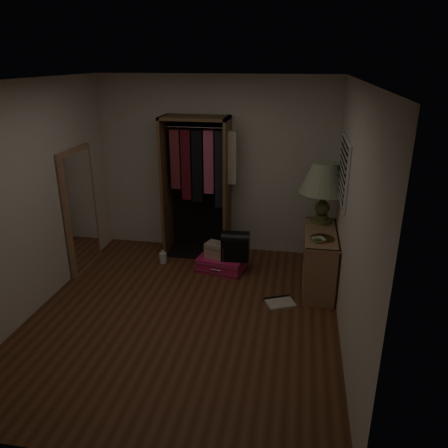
% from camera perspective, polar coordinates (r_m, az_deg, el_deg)
% --- Properties ---
extents(ground, '(4.00, 4.00, 0.00)m').
position_cam_1_polar(ground, '(5.20, -5.20, -11.78)').
color(ground, '#532B17').
rests_on(ground, ground).
extents(room_walls, '(3.52, 4.02, 2.60)m').
position_cam_1_polar(room_walls, '(4.59, -4.76, 4.37)').
color(room_walls, beige).
rests_on(room_walls, ground).
extents(console_bookshelf, '(0.42, 1.12, 0.75)m').
position_cam_1_polar(console_bookshelf, '(5.78, 12.35, -4.21)').
color(console_bookshelf, '#966B48').
rests_on(console_bookshelf, ground).
extents(open_wardrobe, '(1.07, 0.50, 2.05)m').
position_cam_1_polar(open_wardrobe, '(6.35, -3.24, 6.33)').
color(open_wardrobe, brown).
rests_on(open_wardrobe, ground).
extents(floor_mirror, '(0.06, 0.80, 1.70)m').
position_cam_1_polar(floor_mirror, '(6.28, -18.21, 1.73)').
color(floor_mirror, '#A77351').
rests_on(floor_mirror, ground).
extents(pink_suitcase, '(0.72, 0.58, 0.20)m').
position_cam_1_polar(pink_suitcase, '(6.16, -0.29, -5.13)').
color(pink_suitcase, '#DA1A61').
rests_on(pink_suitcase, ground).
extents(train_case, '(0.36, 0.30, 0.22)m').
position_cam_1_polar(train_case, '(6.07, -0.93, -3.42)').
color(train_case, tan).
rests_on(train_case, pink_suitcase).
extents(black_bag, '(0.39, 0.26, 0.41)m').
position_cam_1_polar(black_bag, '(5.98, 1.50, -2.74)').
color(black_bag, black).
rests_on(black_bag, pink_suitcase).
extents(table_lamp, '(0.81, 0.81, 0.80)m').
position_cam_1_polar(table_lamp, '(5.79, 13.01, 5.70)').
color(table_lamp, '#4D5529').
rests_on(table_lamp, console_bookshelf).
extents(brass_tray, '(0.31, 0.31, 0.02)m').
position_cam_1_polar(brass_tray, '(5.41, 12.74, -1.83)').
color(brass_tray, '#A4853F').
rests_on(brass_tray, console_bookshelf).
extents(ceramic_bowl, '(0.21, 0.21, 0.04)m').
position_cam_1_polar(ceramic_bowl, '(5.32, 12.24, -2.06)').
color(ceramic_bowl, '#96B598').
rests_on(ceramic_bowl, console_bookshelf).
extents(white_jug, '(0.12, 0.12, 0.19)m').
position_cam_1_polar(white_jug, '(6.43, -7.96, -4.36)').
color(white_jug, white).
rests_on(white_jug, ground).
extents(floor_book, '(0.41, 0.38, 0.03)m').
position_cam_1_polar(floor_book, '(5.45, 7.24, -10.05)').
color(floor_book, beige).
rests_on(floor_book, ground).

